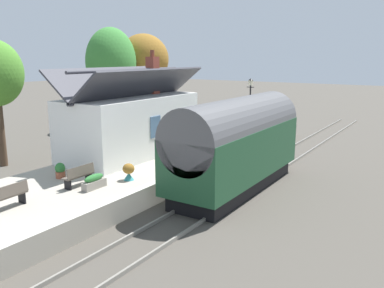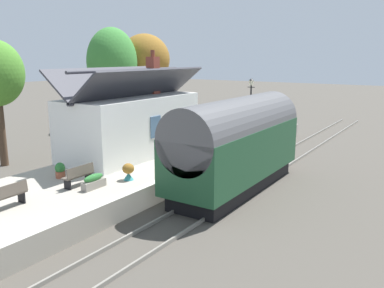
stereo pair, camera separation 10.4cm
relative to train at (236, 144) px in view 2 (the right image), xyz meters
name	(u,v)px [view 2 (the right image)]	position (x,y,z in m)	size (l,w,h in m)	color
ground_plane	(202,195)	(-1.51, 0.90, -2.22)	(160.00, 160.00, 0.00)	#4C473F
platform	(134,171)	(-1.51, 4.97, -1.75)	(32.00, 6.15, 0.92)	#A39B8C
platform_edge_coping	(181,171)	(-1.51, 2.08, -1.28)	(32.00, 0.36, 0.02)	beige
rail_near	(234,200)	(-1.51, -0.72, -2.15)	(52.00, 0.08, 0.14)	gray
rail_far	(206,194)	(-1.51, 0.72, -2.15)	(52.00, 0.08, 0.14)	gray
train	(236,144)	(0.00, 0.00, 0.00)	(8.91, 2.73, 4.32)	black
station_building	(132,123)	(-0.12, 6.25, 0.41)	(8.34, 3.77, 5.58)	white
bench_platform_end	(221,130)	(6.62, 4.48, -0.82)	(1.42, 0.49, 0.88)	brown
bench_by_lamp	(79,175)	(-5.58, 4.35, -0.82)	(1.41, 0.45, 0.88)	brown
bench_near_building	(8,195)	(-8.62, 4.53, -0.82)	(1.42, 0.50, 0.88)	brown
planter_edge_near	(219,142)	(3.63, 2.94, -0.93)	(0.43, 0.43, 0.74)	black
planter_bench_left	(207,124)	(8.64, 6.77, -0.87)	(0.51, 0.51, 0.83)	black
planter_by_door	(128,171)	(-3.84, 3.23, -0.91)	(0.51, 0.51, 0.74)	teal
planter_under_sign	(60,170)	(-5.24, 5.95, -0.95)	(0.43, 0.43, 0.69)	#9E5138
planter_bench_right	(94,182)	(-5.46, 3.63, -1.01)	(1.09, 0.32, 0.60)	gray
planter_corner_building	(230,136)	(5.12, 3.03, -0.81)	(0.63, 0.63, 0.89)	teal
lamp_post_platform	(251,96)	(7.98, 3.02, 1.38)	(0.32, 0.50, 3.84)	black
station_sign_board	(232,125)	(5.11, 2.85, -0.10)	(0.96, 0.06, 1.57)	black
tree_mid_background	(112,62)	(9.09, 16.45, 3.45)	(4.51, 4.00, 8.57)	#4C3828
tree_far_left	(145,59)	(12.84, 15.99, 3.70)	(4.47, 4.67, 8.20)	#4C3828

